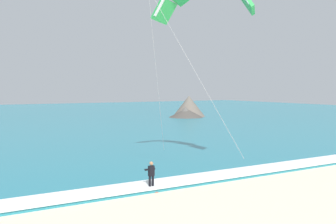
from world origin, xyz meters
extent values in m
cube|color=teal|center=(0.00, 71.69, 0.10)|extent=(200.00, 120.00, 0.20)
cube|color=white|center=(0.00, 12.69, 0.22)|extent=(200.00, 2.18, 0.04)
ellipsoid|color=#E04C38|center=(0.08, 12.30, 0.03)|extent=(0.49, 1.42, 0.05)
cube|color=black|center=(0.08, 12.55, 0.07)|extent=(0.16, 0.07, 0.04)
cube|color=black|center=(0.08, 12.05, 0.07)|extent=(0.16, 0.07, 0.04)
cylinder|color=black|center=(-0.02, 12.30, 0.42)|extent=(0.14, 0.14, 0.84)
cylinder|color=black|center=(0.18, 12.31, 0.42)|extent=(0.14, 0.14, 0.84)
cube|color=black|center=(0.08, 12.30, 1.14)|extent=(0.35, 0.21, 0.60)
sphere|color=#9E704C|center=(0.08, 12.30, 1.58)|extent=(0.22, 0.22, 0.22)
cylinder|color=black|center=(-0.10, 12.46, 1.19)|extent=(0.11, 0.51, 0.22)
cylinder|color=black|center=(0.26, 12.47, 1.19)|extent=(0.11, 0.51, 0.22)
cylinder|color=black|center=(0.07, 12.68, 1.19)|extent=(0.55, 0.06, 0.04)
cube|color=#3F3F42|center=(0.08, 12.42, 0.92)|extent=(0.12, 0.08, 0.10)
cube|color=green|center=(7.08, 12.31, 11.68)|extent=(1.58, 2.00, 1.86)
cube|color=green|center=(4.09, 18.04, 11.68)|extent=(1.84, 1.29, 1.86)
cube|color=white|center=(3.59, 17.77, 11.98)|extent=(0.66, 1.01, 1.49)
cylinder|color=#B2B2B7|center=(3.59, 12.49, 6.44)|extent=(7.00, 0.40, 10.49)
cylinder|color=#B2B2B7|center=(2.09, 15.36, 6.44)|extent=(4.02, 5.38, 10.49)
cone|color=#56514C|center=(29.23, 55.00, 1.14)|extent=(4.41, 4.41, 2.28)
cone|color=#665B51|center=(31.06, 56.62, 2.18)|extent=(6.77, 6.77, 4.36)
cone|color=#47423D|center=(29.39, 55.05, 0.96)|extent=(7.43, 7.43, 1.92)
camera|label=1|loc=(-9.72, -7.02, 5.97)|focal=40.37mm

